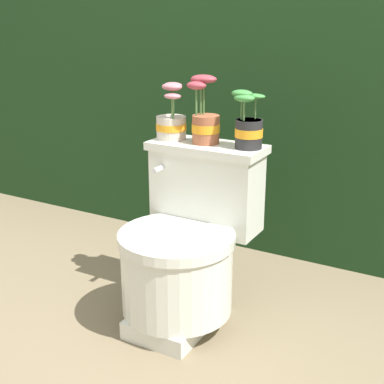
# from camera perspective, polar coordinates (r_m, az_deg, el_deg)

# --- Properties ---
(ground_plane) EXTENTS (12.00, 12.00, 0.00)m
(ground_plane) POSITION_cam_1_polar(r_m,az_deg,el_deg) (2.04, -0.42, -14.07)
(ground_plane) COLOR #75664C
(hedge_backdrop) EXTENTS (4.04, 1.09, 1.29)m
(hedge_backdrop) POSITION_cam_1_polar(r_m,az_deg,el_deg) (2.94, 12.23, 9.24)
(hedge_backdrop) COLOR #193819
(hedge_backdrop) RESTS_ON ground
(toilet) EXTENTS (0.43, 0.53, 0.64)m
(toilet) POSITION_cam_1_polar(r_m,az_deg,el_deg) (1.97, -0.64, -6.01)
(toilet) COLOR silver
(toilet) RESTS_ON ground
(potted_plant_left) EXTENTS (0.12, 0.12, 0.21)m
(potted_plant_left) POSITION_cam_1_polar(r_m,az_deg,el_deg) (2.04, -2.21, 7.58)
(potted_plant_left) COLOR beige
(potted_plant_left) RESTS_ON toilet
(potted_plant_midleft) EXTENTS (0.12, 0.10, 0.25)m
(potted_plant_midleft) POSITION_cam_1_polar(r_m,az_deg,el_deg) (1.97, 1.35, 8.02)
(potted_plant_midleft) COLOR #9E5638
(potted_plant_midleft) RESTS_ON toilet
(potted_plant_middle) EXTENTS (0.11, 0.10, 0.21)m
(potted_plant_middle) POSITION_cam_1_polar(r_m,az_deg,el_deg) (1.91, 6.03, 6.97)
(potted_plant_middle) COLOR #262628
(potted_plant_middle) RESTS_ON toilet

